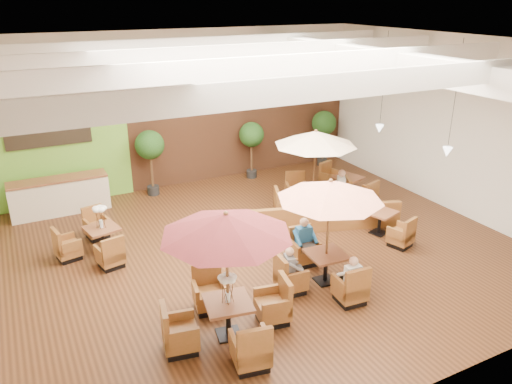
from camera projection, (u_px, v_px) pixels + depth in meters
room at (242, 111)px, 13.54m from camera, size 14.04×14.00×5.52m
service_counter at (60, 196)px, 15.93m from camera, size 3.00×0.75×1.18m
booth_divider at (306, 220)px, 14.67m from camera, size 5.63×1.95×0.81m
table_0 at (227, 255)px, 9.65m from camera, size 2.85×2.85×2.82m
table_1 at (327, 210)px, 11.54m from camera, size 2.58×2.67×2.70m
table_2 at (315, 157)px, 15.44m from camera, size 2.89×2.89×2.77m
table_3 at (94, 239)px, 13.45m from camera, size 1.76×2.54×1.51m
table_4 at (379, 223)px, 14.62m from camera, size 1.01×2.54×0.90m
table_5 at (347, 188)px, 17.18m from camera, size 1.09×2.75×0.97m
topiary_0 at (150, 147)px, 16.97m from camera, size 1.00×1.00×2.31m
topiary_1 at (252, 137)px, 18.64m from camera, size 0.93×0.93×2.17m
topiary_2 at (324, 125)px, 19.99m from camera, size 0.97×0.97×2.26m
diner_0 at (351, 274)px, 11.20m from camera, size 0.37×0.30×0.73m
diner_1 at (305, 237)px, 12.82m from camera, size 0.42×0.34×0.83m
diner_2 at (291, 265)px, 11.60m from camera, size 0.34×0.38×0.72m
diner_3 at (332, 203)px, 15.02m from camera, size 0.42×0.40×0.75m
diner_4 at (339, 185)px, 16.27m from camera, size 0.47×0.48×0.85m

